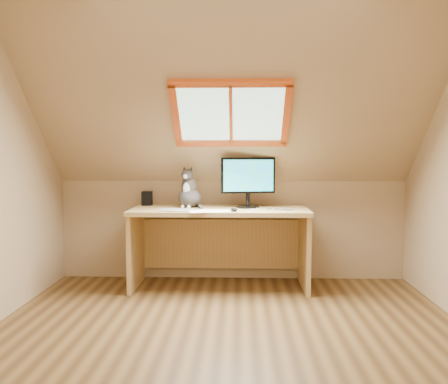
{
  "coord_description": "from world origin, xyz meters",
  "views": [
    {
      "loc": [
        0.08,
        -3.32,
        1.27
      ],
      "look_at": [
        -0.06,
        1.0,
        0.94
      ],
      "focal_mm": 40.0,
      "sensor_mm": 36.0,
      "label": 1
    }
  ],
  "objects": [
    {
      "name": "monitor",
      "position": [
        0.16,
        1.44,
        1.04
      ],
      "size": [
        0.52,
        0.22,
        0.48
      ],
      "color": "black",
      "rests_on": "desk"
    },
    {
      "name": "cat",
      "position": [
        -0.41,
        1.45,
        0.91
      ],
      "size": [
        0.28,
        0.31,
        0.41
      ],
      "color": "#46403E",
      "rests_on": "desk"
    },
    {
      "name": "ground",
      "position": [
        0.0,
        0.0,
        0.0
      ],
      "size": [
        3.5,
        3.5,
        0.0
      ],
      "primitive_type": "plane",
      "color": "brown",
      "rests_on": "ground"
    },
    {
      "name": "graphics_tablet",
      "position": [
        -0.5,
        1.15,
        0.77
      ],
      "size": [
        0.31,
        0.24,
        0.01
      ],
      "primitive_type": "cube",
      "rotation": [
        0.0,
        0.0,
        -0.12
      ],
      "color": "#B2B2B7",
      "rests_on": "desk"
    },
    {
      "name": "papers",
      "position": [
        -0.15,
        1.12,
        0.76
      ],
      "size": [
        0.33,
        0.27,
        0.0
      ],
      "color": "white",
      "rests_on": "desk"
    },
    {
      "name": "cables",
      "position": [
        0.35,
        1.26,
        0.77
      ],
      "size": [
        0.51,
        0.26,
        0.01
      ],
      "color": "silver",
      "rests_on": "desk"
    },
    {
      "name": "mouse",
      "position": [
        0.03,
        1.12,
        0.78
      ],
      "size": [
        0.08,
        0.11,
        0.03
      ],
      "primitive_type": "ellipsoid",
      "rotation": [
        0.0,
        0.0,
        0.28
      ],
      "color": "black",
      "rests_on": "desk"
    },
    {
      "name": "room_shell",
      "position": [
        0.0,
        -0.09,
        1.43
      ],
      "size": [
        3.52,
        3.52,
        2.41
      ],
      "color": "tan",
      "rests_on": "ground"
    },
    {
      "name": "desk_speaker",
      "position": [
        -0.85,
        1.63,
        0.83
      ],
      "size": [
        0.1,
        0.1,
        0.14
      ],
      "primitive_type": "cube",
      "rotation": [
        0.0,
        0.0,
        -0.02
      ],
      "color": "black",
      "rests_on": "desk"
    },
    {
      "name": "desk",
      "position": [
        -0.11,
        1.45,
        0.53
      ],
      "size": [
        1.67,
        0.73,
        0.76
      ],
      "color": "tan",
      "rests_on": "ground"
    }
  ]
}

